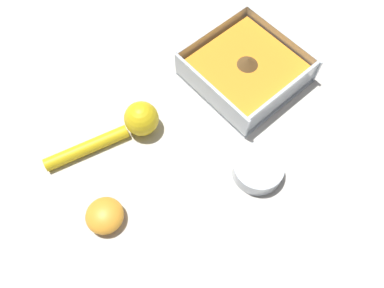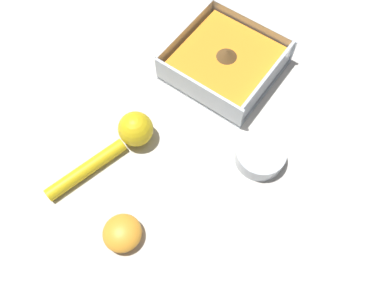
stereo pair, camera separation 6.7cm
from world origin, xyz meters
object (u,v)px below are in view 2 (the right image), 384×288
object	(u,v)px
lemon_squeezer	(123,139)
lemon_half	(122,233)
spice_bowl	(260,155)
square_dish	(224,62)

from	to	relation	value
lemon_squeezer	lemon_half	xyz separation A→B (m)	(0.11, -0.13, -0.01)
lemon_squeezer	lemon_half	world-z (taller)	lemon_squeezer
spice_bowl	lemon_squeezer	distance (m)	0.25
spice_bowl	lemon_half	size ratio (longest dim) A/B	1.40
square_dish	lemon_half	xyz separation A→B (m)	(0.06, -0.39, -0.01)
square_dish	spice_bowl	distance (m)	0.22
lemon_half	lemon_squeezer	bearing A→B (deg)	129.55
spice_bowl	lemon_half	xyz separation A→B (m)	(-0.11, -0.25, 0.00)
square_dish	lemon_half	world-z (taller)	square_dish
square_dish	lemon_squeezer	xyz separation A→B (m)	(-0.05, -0.26, 0.00)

